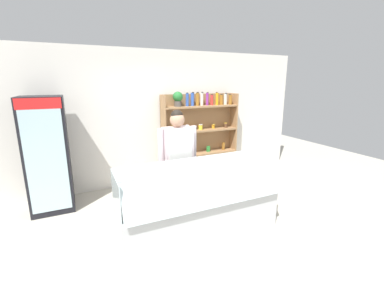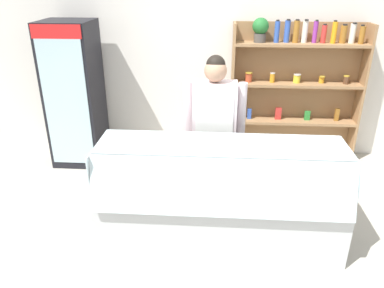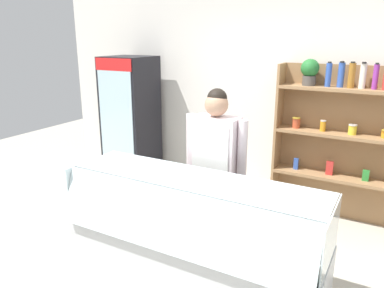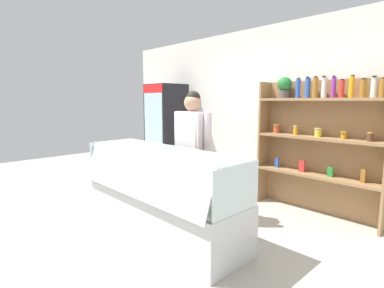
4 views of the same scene
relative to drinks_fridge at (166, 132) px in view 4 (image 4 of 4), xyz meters
name	(u,v)px [view 4 (image 4 of 4)]	position (x,y,z in m)	size (l,w,h in m)	color
ground_plane	(171,233)	(1.98, -1.54, -0.93)	(12.00, 12.00, 0.00)	#B7B2A3
back_wall	(269,114)	(1.98, 0.52, 0.42)	(6.80, 0.10, 2.70)	white
drinks_fridge	(166,132)	(0.00, 0.00, 0.00)	(0.63, 0.63, 1.87)	black
shelving_unit	(318,137)	(2.87, 0.32, 0.13)	(1.70, 0.29, 1.89)	#9E754C
deli_display_case	(160,208)	(1.90, -1.63, -0.62)	(2.23, 0.75, 1.01)	silver
shop_clerk	(192,144)	(1.84, -1.04, 0.06)	(0.63, 0.25, 1.68)	#383D51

